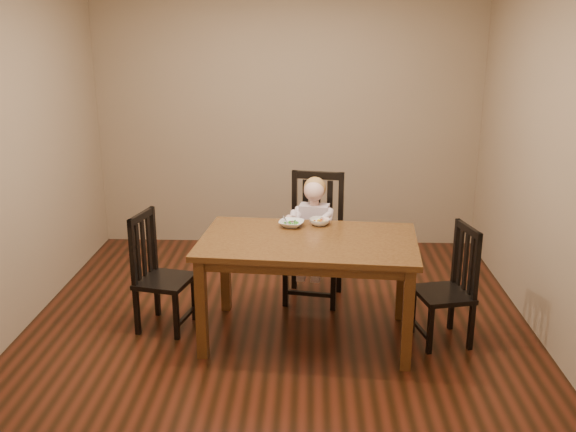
{
  "coord_description": "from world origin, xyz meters",
  "views": [
    {
      "loc": [
        0.24,
        -4.67,
        2.33
      ],
      "look_at": [
        0.06,
        0.25,
        0.82
      ],
      "focal_mm": 40.0,
      "sensor_mm": 36.0,
      "label": 1
    }
  ],
  "objects_px": {
    "bowl_veg": "(320,222)",
    "bowl_peas": "(291,224)",
    "chair_child": "(315,240)",
    "chair_left": "(159,274)",
    "toddler": "(314,226)",
    "chair_right": "(449,287)",
    "dining_table": "(308,251)"
  },
  "relations": [
    {
      "from": "chair_left",
      "to": "bowl_peas",
      "type": "height_order",
      "value": "chair_left"
    },
    {
      "from": "dining_table",
      "to": "toddler",
      "type": "xyz_separation_m",
      "value": [
        0.04,
        0.7,
        -0.04
      ]
    },
    {
      "from": "chair_child",
      "to": "bowl_peas",
      "type": "distance_m",
      "value": 0.58
    },
    {
      "from": "chair_right",
      "to": "toddler",
      "type": "bearing_deg",
      "value": 41.21
    },
    {
      "from": "chair_child",
      "to": "bowl_veg",
      "type": "xyz_separation_m",
      "value": [
        0.03,
        -0.42,
        0.29
      ]
    },
    {
      "from": "chair_right",
      "to": "bowl_veg",
      "type": "xyz_separation_m",
      "value": [
        -0.96,
        0.36,
        0.38
      ]
    },
    {
      "from": "chair_child",
      "to": "chair_left",
      "type": "height_order",
      "value": "chair_child"
    },
    {
      "from": "bowl_veg",
      "to": "toddler",
      "type": "bearing_deg",
      "value": 96.77
    },
    {
      "from": "chair_right",
      "to": "bowl_peas",
      "type": "distance_m",
      "value": 1.28
    },
    {
      "from": "dining_table",
      "to": "chair_left",
      "type": "bearing_deg",
      "value": 173.42
    },
    {
      "from": "dining_table",
      "to": "bowl_veg",
      "type": "height_order",
      "value": "bowl_veg"
    },
    {
      "from": "chair_left",
      "to": "chair_child",
      "type": "bearing_deg",
      "value": 130.2
    },
    {
      "from": "dining_table",
      "to": "toddler",
      "type": "relative_size",
      "value": 2.97
    },
    {
      "from": "chair_left",
      "to": "bowl_peas",
      "type": "relative_size",
      "value": 4.88
    },
    {
      "from": "toddler",
      "to": "chair_right",
      "type": "bearing_deg",
      "value": 153.88
    },
    {
      "from": "chair_child",
      "to": "chair_right",
      "type": "height_order",
      "value": "chair_child"
    },
    {
      "from": "toddler",
      "to": "bowl_peas",
      "type": "height_order",
      "value": "toddler"
    },
    {
      "from": "chair_child",
      "to": "chair_left",
      "type": "relative_size",
      "value": 1.18
    },
    {
      "from": "bowl_peas",
      "to": "bowl_veg",
      "type": "xyz_separation_m",
      "value": [
        0.22,
        0.05,
        0.0
      ]
    },
    {
      "from": "chair_left",
      "to": "toddler",
      "type": "distance_m",
      "value": 1.35
    },
    {
      "from": "toddler",
      "to": "dining_table",
      "type": "bearing_deg",
      "value": 96.09
    },
    {
      "from": "dining_table",
      "to": "bowl_peas",
      "type": "height_order",
      "value": "bowl_peas"
    },
    {
      "from": "chair_left",
      "to": "chair_right",
      "type": "xyz_separation_m",
      "value": [
        2.21,
        -0.16,
        -0.01
      ]
    },
    {
      "from": "chair_right",
      "to": "toddler",
      "type": "distance_m",
      "value": 1.26
    },
    {
      "from": "chair_child",
      "to": "chair_right",
      "type": "xyz_separation_m",
      "value": [
        1.0,
        -0.78,
        -0.09
      ]
    },
    {
      "from": "chair_left",
      "to": "toddler",
      "type": "bearing_deg",
      "value": 128.29
    },
    {
      "from": "chair_child",
      "to": "chair_left",
      "type": "distance_m",
      "value": 1.36
    },
    {
      "from": "dining_table",
      "to": "bowl_veg",
      "type": "distance_m",
      "value": 0.37
    },
    {
      "from": "bowl_veg",
      "to": "bowl_peas",
      "type": "bearing_deg",
      "value": -167.57
    },
    {
      "from": "toddler",
      "to": "bowl_peas",
      "type": "xyz_separation_m",
      "value": [
        -0.18,
        -0.41,
        0.15
      ]
    },
    {
      "from": "toddler",
      "to": "bowl_veg",
      "type": "height_order",
      "value": "toddler"
    },
    {
      "from": "toddler",
      "to": "bowl_veg",
      "type": "relative_size",
      "value": 3.52
    }
  ]
}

